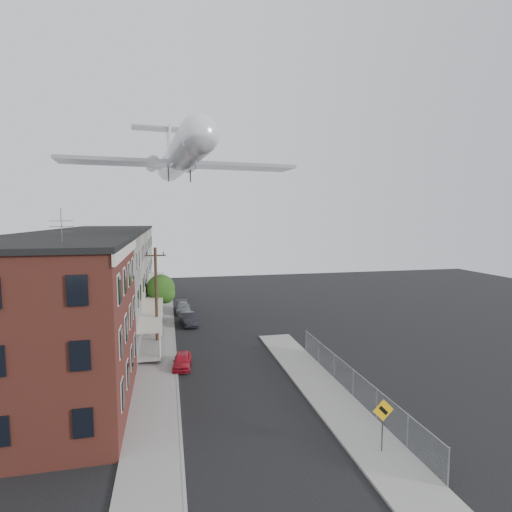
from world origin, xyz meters
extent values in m
plane|color=black|center=(0.00, 0.00, 0.00)|extent=(120.00, 120.00, 0.00)
cube|color=gray|center=(-5.50, 24.00, 0.06)|extent=(3.00, 62.00, 0.12)
cube|color=gray|center=(5.50, 6.00, 0.06)|extent=(3.00, 26.00, 0.12)
cube|color=gray|center=(-4.05, 24.00, 0.07)|extent=(0.15, 62.00, 0.14)
cube|color=gray|center=(4.05, 6.00, 0.07)|extent=(0.15, 26.00, 0.14)
cube|color=#341910|center=(-12.00, 7.00, 5.00)|extent=(10.00, 12.00, 10.00)
cube|color=black|center=(-12.00, 7.00, 10.15)|extent=(10.30, 12.30, 0.30)
cube|color=beige|center=(-6.92, 7.00, 9.70)|extent=(0.16, 12.20, 0.60)
cylinder|color=#515156|center=(-10.00, 5.00, 11.15)|extent=(0.04, 0.04, 2.00)
cube|color=slate|center=(-12.00, 16.50, 5.00)|extent=(10.00, 7.00, 10.00)
cube|color=black|center=(-12.00, 16.50, 10.15)|extent=(10.25, 7.00, 0.30)
cube|color=gray|center=(-6.10, 16.50, 0.55)|extent=(1.80, 6.40, 0.25)
cube|color=beige|center=(-6.10, 16.50, 2.75)|extent=(1.90, 6.50, 0.15)
cube|color=#6D6256|center=(-12.00, 23.50, 5.00)|extent=(10.00, 7.00, 10.00)
cube|color=black|center=(-12.00, 23.50, 10.15)|extent=(10.25, 7.00, 0.30)
cube|color=gray|center=(-6.10, 23.50, 0.55)|extent=(1.80, 6.40, 0.25)
cube|color=beige|center=(-6.10, 23.50, 2.75)|extent=(1.90, 6.50, 0.15)
cube|color=slate|center=(-12.00, 30.50, 5.00)|extent=(10.00, 7.00, 10.00)
cube|color=black|center=(-12.00, 30.50, 10.15)|extent=(10.25, 7.00, 0.30)
cube|color=gray|center=(-6.10, 30.50, 0.55)|extent=(1.80, 6.40, 0.25)
cube|color=beige|center=(-6.10, 30.50, 2.75)|extent=(1.90, 6.50, 0.15)
cube|color=#6D6256|center=(-12.00, 37.50, 5.00)|extent=(10.00, 7.00, 10.00)
cube|color=black|center=(-12.00, 37.50, 10.15)|extent=(10.25, 7.00, 0.30)
cube|color=gray|center=(-6.10, 37.50, 0.55)|extent=(1.80, 6.40, 0.25)
cube|color=beige|center=(-6.10, 37.50, 2.75)|extent=(1.90, 6.50, 0.15)
cube|color=slate|center=(-12.00, 44.50, 5.00)|extent=(10.00, 7.00, 10.00)
cube|color=black|center=(-12.00, 44.50, 10.15)|extent=(10.25, 7.00, 0.30)
cube|color=gray|center=(-6.10, 44.50, 0.55)|extent=(1.80, 6.40, 0.25)
cube|color=beige|center=(-6.10, 44.50, 2.75)|extent=(1.90, 6.50, 0.15)
cylinder|color=gray|center=(7.00, -4.00, 0.95)|extent=(0.06, 0.06, 1.90)
cylinder|color=gray|center=(7.00, -1.00, 0.95)|extent=(0.06, 0.06, 1.90)
cylinder|color=gray|center=(7.00, 2.00, 0.95)|extent=(0.06, 0.06, 1.90)
cylinder|color=gray|center=(7.00, 5.00, 0.95)|extent=(0.06, 0.06, 1.90)
cylinder|color=gray|center=(7.00, 8.00, 0.95)|extent=(0.06, 0.06, 1.90)
cylinder|color=gray|center=(7.00, 11.00, 0.95)|extent=(0.06, 0.06, 1.90)
cylinder|color=gray|center=(7.00, 14.00, 0.95)|extent=(0.06, 0.06, 1.90)
cube|color=gray|center=(7.00, 5.00, 1.85)|extent=(0.04, 18.00, 0.04)
cube|color=gray|center=(7.00, 5.00, 0.95)|extent=(0.02, 18.00, 1.80)
cylinder|color=#515156|center=(5.60, -1.00, 1.30)|extent=(0.07, 0.07, 2.60)
cube|color=#F4B10C|center=(5.60, -1.04, 2.25)|extent=(1.10, 0.03, 1.10)
cube|color=black|center=(5.60, -1.06, 2.25)|extent=(0.52, 0.02, 0.52)
cylinder|color=black|center=(-5.60, 18.00, 4.50)|extent=(0.26, 0.26, 9.00)
cube|color=black|center=(-5.60, 18.00, 8.30)|extent=(1.80, 0.12, 0.12)
cylinder|color=black|center=(-6.30, 18.00, 8.50)|extent=(0.08, 0.08, 0.25)
cylinder|color=black|center=(-4.90, 18.00, 8.50)|extent=(0.08, 0.08, 0.25)
cylinder|color=black|center=(-5.40, 28.00, 1.20)|extent=(0.24, 0.24, 2.40)
sphere|color=#1B4713|center=(-5.40, 28.00, 3.60)|extent=(3.20, 3.20, 3.20)
sphere|color=#1B4713|center=(-4.90, 27.70, 3.04)|extent=(2.24, 2.24, 2.24)
imported|color=#B51728|center=(-3.60, 12.63, 0.57)|extent=(1.71, 3.46, 1.13)
imported|color=black|center=(-2.49, 24.89, 0.66)|extent=(1.94, 4.18, 1.33)
imported|color=slate|center=(-2.88, 30.77, 0.64)|extent=(1.87, 4.44, 1.28)
cylinder|color=silver|center=(-3.10, 23.39, 17.67)|extent=(5.02, 22.49, 2.97)
sphere|color=silver|center=(-2.07, 12.28, 17.67)|extent=(2.97, 2.97, 2.97)
cone|color=silver|center=(-4.13, 34.49, 17.67)|extent=(3.22, 3.05, 2.97)
cube|color=#939399|center=(-2.97, 22.00, 16.74)|extent=(22.57, 5.95, 0.33)
cylinder|color=#939399|center=(-6.05, 31.05, 17.86)|extent=(1.82, 3.84, 1.49)
cylinder|color=#939399|center=(-1.61, 31.46, 17.86)|extent=(1.82, 3.84, 1.49)
cube|color=silver|center=(-4.09, 34.03, 20.28)|extent=(0.56, 3.54, 5.21)
cube|color=#939399|center=(-4.17, 34.96, 22.69)|extent=(9.02, 3.22, 0.23)
cylinder|color=#515156|center=(-2.24, 14.13, 16.00)|extent=(0.15, 0.15, 1.12)
camera|label=1|loc=(-4.53, -17.89, 11.64)|focal=28.00mm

